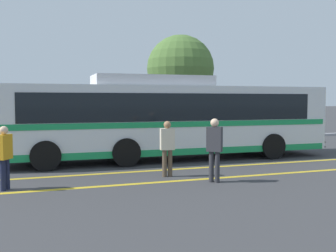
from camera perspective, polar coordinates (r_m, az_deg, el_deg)
name	(u,v)px	position (r m, az deg, el deg)	size (l,w,h in m)	color
ground_plane	(163,158)	(15.73, -0.67, -4.68)	(220.00, 220.00, 0.00)	#38383A
lane_strip_0	(189,168)	(13.38, 3.10, -6.17)	(0.20, 32.73, 0.01)	gold
lane_strip_1	(212,178)	(11.76, 6.44, -7.56)	(0.20, 32.73, 0.01)	gold
curb_strip	(130,141)	(21.41, -5.53, -2.25)	(40.73, 0.36, 0.15)	#99999E
transit_bus	(168,118)	(15.25, -0.07, 1.23)	(13.09, 2.84, 3.23)	silver
parked_car_2	(126,131)	(19.87, -6.13, -0.69)	(4.57, 2.06, 1.56)	#9E9EA3
parked_car_3	(225,129)	(22.37, 8.25, -0.46)	(4.55, 2.11, 1.33)	maroon
pedestrian_0	(167,145)	(11.83, -0.10, -2.80)	(0.44, 0.27, 1.68)	brown
pedestrian_1	(214,146)	(11.08, 6.76, -2.88)	(0.46, 0.44, 1.80)	#2D2D33
pedestrian_2	(4,154)	(10.89, -22.66, -3.76)	(0.40, 0.47, 1.65)	#191E38
tree_0	(180,69)	(24.78, 1.82, 8.28)	(4.19, 4.19, 6.37)	#513823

